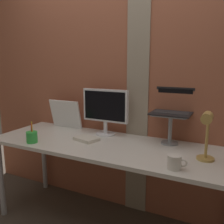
{
  "coord_description": "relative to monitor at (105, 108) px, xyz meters",
  "views": [
    {
      "loc": [
        0.92,
        -1.76,
        1.43
      ],
      "look_at": [
        -0.0,
        0.09,
        1.01
      ],
      "focal_mm": 39.94,
      "sensor_mm": 36.0,
      "label": 1
    }
  ],
  "objects": [
    {
      "name": "desk",
      "position": [
        0.13,
        -0.23,
        -0.32
      ],
      "size": [
        2.03,
        0.7,
        0.76
      ],
      "color": "silver",
      "rests_on": "ground_plane"
    },
    {
      "name": "laptop",
      "position": [
        0.6,
        0.06,
        0.05
      ],
      "size": [
        0.32,
        0.27,
        0.21
      ],
      "color": "black",
      "rests_on": "laptop_stand"
    },
    {
      "name": "desk_lamp",
      "position": [
        0.91,
        -0.28,
        -0.03
      ],
      "size": [
        0.12,
        0.2,
        0.35
      ],
      "color": "tan",
      "rests_on": "desk"
    },
    {
      "name": "brick_wall_back",
      "position": [
        0.14,
        0.18,
        0.32
      ],
      "size": [
        3.36,
        0.16,
        2.65
      ],
      "color": "#9E563D",
      "rests_on": "ground_plane"
    },
    {
      "name": "monitor",
      "position": [
        0.0,
        0.0,
        0.0
      ],
      "size": [
        0.44,
        0.18,
        0.42
      ],
      "color": "white",
      "rests_on": "desk"
    },
    {
      "name": "coffee_mug",
      "position": [
        0.75,
        -0.48,
        -0.2
      ],
      "size": [
        0.13,
        0.09,
        0.09
      ],
      "color": "silver",
      "rests_on": "desk"
    },
    {
      "name": "pen_cup",
      "position": [
        -0.44,
        -0.48,
        -0.2
      ],
      "size": [
        0.09,
        0.09,
        0.18
      ],
      "color": "green",
      "rests_on": "desk"
    },
    {
      "name": "paper_clutter_stack",
      "position": [
        -0.06,
        -0.23,
        -0.24
      ],
      "size": [
        0.23,
        0.19,
        0.03
      ],
      "primitive_type": "cube",
      "rotation": [
        0.0,
        0.0,
        -0.27
      ],
      "color": "silver",
      "rests_on": "desk"
    },
    {
      "name": "laptop_stand",
      "position": [
        0.6,
        0.0,
        -0.08
      ],
      "size": [
        0.28,
        0.22,
        0.25
      ],
      "color": "gray",
      "rests_on": "desk"
    },
    {
      "name": "ground_plane",
      "position": [
        0.13,
        -0.22,
        -1.01
      ],
      "size": [
        6.0,
        6.0,
        0.0
      ],
      "primitive_type": "plane",
      "color": "#4C4238"
    },
    {
      "name": "whiteboard_panel",
      "position": [
        -0.48,
        0.03,
        -0.11
      ],
      "size": [
        0.35,
        0.08,
        0.29
      ],
      "primitive_type": "cube",
      "rotation": [
        0.23,
        0.0,
        0.0
      ],
      "color": "white",
      "rests_on": "desk"
    }
  ]
}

